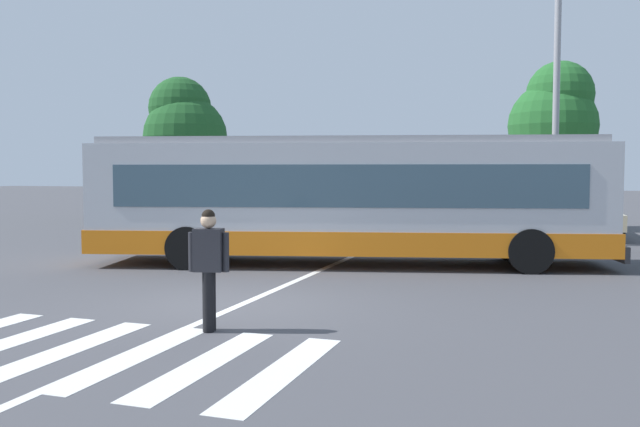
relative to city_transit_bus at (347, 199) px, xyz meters
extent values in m
plane|color=#47474C|center=(-0.52, -5.33, -1.59)|extent=(160.00, 160.00, 0.00)
cylinder|color=black|center=(3.67, 2.13, -1.09)|extent=(1.04, 0.53, 1.00)
cylinder|color=black|center=(4.24, -0.15, -1.09)|extent=(1.04, 0.53, 1.00)
cylinder|color=black|center=(-3.81, 0.26, -1.09)|extent=(1.04, 0.53, 1.00)
cylinder|color=black|center=(-3.24, -2.02, -1.09)|extent=(1.04, 0.53, 1.00)
cube|color=silver|center=(-0.02, 0.00, 0.04)|extent=(12.30, 5.40, 2.55)
cube|color=orange|center=(-0.02, 0.00, -0.96)|extent=(12.43, 5.46, 0.55)
cube|color=#3D5666|center=(-0.02, 0.00, 0.34)|extent=(10.91, 5.10, 0.96)
cube|color=#3D5666|center=(5.83, 1.46, 0.24)|extent=(0.58, 2.19, 1.63)
cube|color=black|center=(5.83, 1.46, 1.13)|extent=(0.53, 1.89, 0.28)
cube|color=#99999E|center=(-0.02, 0.00, 1.39)|extent=(11.79, 5.09, 0.16)
cube|color=#28282B|center=(5.94, 1.49, -1.16)|extent=(0.74, 2.50, 0.36)
cylinder|color=black|center=(0.08, -7.13, -1.16)|extent=(0.16, 0.16, 0.85)
cylinder|color=black|center=(0.10, -7.24, -1.16)|extent=(0.16, 0.16, 0.85)
cube|color=#232328|center=(0.09, -7.19, -0.44)|extent=(0.45, 0.34, 0.60)
cylinder|color=#232328|center=(-0.14, -7.24, -0.47)|extent=(0.10, 0.10, 0.55)
cylinder|color=#232328|center=(0.32, -7.13, -0.47)|extent=(0.10, 0.10, 0.55)
sphere|color=tan|center=(0.09, -7.19, -0.03)|extent=(0.22, 0.22, 0.22)
sphere|color=black|center=(0.09, -7.19, 0.04)|extent=(0.19, 0.19, 0.19)
cylinder|color=black|center=(-8.28, 11.13, -1.27)|extent=(0.20, 0.64, 0.64)
cylinder|color=black|center=(-6.60, 11.14, -1.27)|extent=(0.20, 0.64, 0.64)
cylinder|color=black|center=(-8.27, 8.34, -1.27)|extent=(0.20, 0.64, 0.64)
cylinder|color=black|center=(-6.59, 8.35, -1.27)|extent=(0.20, 0.64, 0.64)
cube|color=white|center=(-7.44, 9.74, -0.95)|extent=(1.83, 4.51, 0.52)
cube|color=#3D5666|center=(-7.44, 9.65, -0.47)|extent=(1.61, 2.17, 0.44)
cube|color=white|center=(-7.44, 9.65, -0.28)|extent=(1.54, 1.98, 0.09)
cylinder|color=black|center=(-5.94, 10.99, -1.27)|extent=(0.25, 0.65, 0.64)
cylinder|color=black|center=(-4.27, 11.13, -1.27)|extent=(0.25, 0.65, 0.64)
cylinder|color=black|center=(-5.70, 8.21, -1.27)|extent=(0.25, 0.65, 0.64)
cylinder|color=black|center=(-4.04, 8.35, -1.27)|extent=(0.25, 0.65, 0.64)
cube|color=#38383D|center=(-4.99, 9.67, -0.95)|extent=(2.19, 4.64, 0.52)
cube|color=#3D5666|center=(-4.98, 9.58, -0.47)|extent=(1.78, 2.29, 0.44)
cube|color=#38383D|center=(-4.98, 9.58, -0.28)|extent=(1.69, 2.10, 0.09)
cylinder|color=black|center=(-3.14, 11.01, -1.27)|extent=(0.26, 0.66, 0.64)
cylinder|color=black|center=(-1.47, 11.17, -1.27)|extent=(0.26, 0.66, 0.64)
cylinder|color=black|center=(-2.87, 8.23, -1.27)|extent=(0.26, 0.66, 0.64)
cylinder|color=black|center=(-1.20, 8.39, -1.27)|extent=(0.26, 0.66, 0.64)
cube|color=#234293|center=(-2.17, 9.70, -0.95)|extent=(2.24, 4.65, 0.52)
cube|color=#3D5666|center=(-2.16, 9.61, -0.47)|extent=(1.80, 2.30, 0.44)
cube|color=#234293|center=(-2.16, 9.61, -0.28)|extent=(1.71, 2.12, 0.09)
cylinder|color=black|center=(-0.48, 10.69, -1.27)|extent=(0.23, 0.65, 0.64)
cylinder|color=black|center=(1.20, 10.76, -1.27)|extent=(0.23, 0.65, 0.64)
cylinder|color=black|center=(-0.35, 7.90, -1.27)|extent=(0.23, 0.65, 0.64)
cylinder|color=black|center=(1.32, 7.97, -1.27)|extent=(0.23, 0.65, 0.64)
cube|color=#AD1E1E|center=(0.42, 9.33, -0.95)|extent=(2.02, 4.58, 0.52)
cube|color=#3D5666|center=(0.43, 9.24, -0.47)|extent=(1.70, 2.23, 0.44)
cube|color=#AD1E1E|center=(0.43, 9.24, -0.28)|extent=(1.62, 2.05, 0.09)
cylinder|color=black|center=(2.17, 10.68, -1.27)|extent=(0.26, 0.66, 0.64)
cylinder|color=black|center=(3.83, 10.84, -1.27)|extent=(0.26, 0.66, 0.64)
cylinder|color=black|center=(2.44, 7.90, -1.27)|extent=(0.26, 0.66, 0.64)
cylinder|color=black|center=(4.10, 8.06, -1.27)|extent=(0.26, 0.66, 0.64)
cube|color=#B7BABF|center=(3.14, 9.37, -0.95)|extent=(2.24, 4.65, 0.52)
cube|color=#3D5666|center=(3.14, 9.28, -0.47)|extent=(1.80, 2.30, 0.44)
cube|color=#B7BABF|center=(3.14, 9.28, -0.28)|extent=(1.71, 2.12, 0.09)
cylinder|color=black|center=(5.10, 10.54, -1.27)|extent=(0.22, 0.65, 0.64)
cylinder|color=black|center=(6.77, 10.59, -1.27)|extent=(0.22, 0.65, 0.64)
cylinder|color=black|center=(5.18, 7.75, -1.27)|extent=(0.22, 0.65, 0.64)
cylinder|color=black|center=(6.85, 7.80, -1.27)|extent=(0.22, 0.65, 0.64)
cube|color=#C6B793|center=(5.98, 9.17, -0.95)|extent=(1.94, 4.55, 0.52)
cube|color=#3D5666|center=(5.98, 9.08, -0.47)|extent=(1.66, 2.20, 0.44)
cube|color=#C6B793|center=(5.98, 9.08, -0.28)|extent=(1.58, 2.02, 0.09)
cylinder|color=#939399|center=(4.79, 6.07, 2.61)|extent=(0.20, 0.20, 8.39)
cylinder|color=brown|center=(-11.57, 12.32, -0.32)|extent=(0.36, 0.36, 2.53)
sphere|color=#1E5123|center=(-11.57, 12.32, 2.31)|extent=(3.92, 3.92, 3.92)
sphere|color=#1E5123|center=(-11.89, 12.41, 3.68)|extent=(2.94, 2.94, 2.94)
cylinder|color=brown|center=(4.76, 12.15, -0.15)|extent=(0.36, 0.36, 2.87)
sphere|color=#236028|center=(4.76, 12.15, 2.48)|extent=(3.41, 3.41, 3.41)
sphere|color=#236028|center=(5.00, 12.13, 3.67)|extent=(2.56, 2.56, 2.56)
cube|color=silver|center=(-2.10, -8.62, -1.58)|extent=(0.45, 3.01, 0.01)
cube|color=silver|center=(-1.13, -8.62, -1.58)|extent=(0.45, 3.01, 0.01)
cube|color=silver|center=(-0.16, -8.62, -1.58)|extent=(0.45, 3.01, 0.01)
cube|color=silver|center=(0.81, -8.62, -1.58)|extent=(0.45, 3.01, 0.01)
cube|color=silver|center=(1.78, -8.62, -1.58)|extent=(0.45, 3.01, 0.01)
cube|color=silver|center=(-0.30, -3.33, -1.59)|extent=(0.16, 24.00, 0.01)
camera|label=1|loc=(4.53, -15.45, 0.64)|focal=37.38mm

